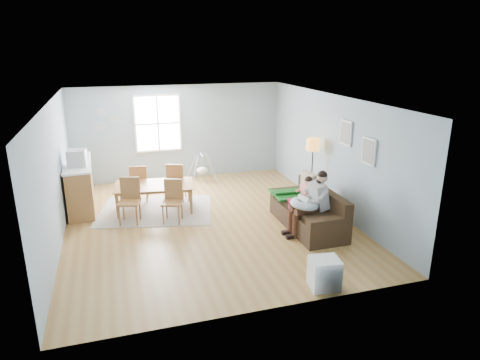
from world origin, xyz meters
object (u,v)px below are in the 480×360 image
object	(u,v)px
sofa	(310,214)
monitor	(77,158)
floor_lamp	(313,150)
chair_ne	(176,179)
chair_se	(173,198)
counter	(80,185)
chair_sw	(130,197)
storage_cube	(324,273)
chair_nw	(139,181)
father	(312,201)
baby_swing	(202,170)
dining_table	(155,198)
toddler	(304,192)

from	to	relation	value
sofa	monitor	bearing A→B (deg)	154.34
floor_lamp	chair_ne	world-z (taller)	floor_lamp
sofa	chair_se	size ratio (longest dim) A/B	2.24
floor_lamp	counter	world-z (taller)	floor_lamp
chair_sw	monitor	distance (m)	1.55
floor_lamp	chair_sw	bearing A→B (deg)	178.80
storage_cube	chair_ne	size ratio (longest dim) A/B	0.52
chair_sw	chair_nw	bearing A→B (deg)	76.85
father	baby_swing	world-z (taller)	father
storage_cube	dining_table	size ratio (longest dim) A/B	0.28
floor_lamp	storage_cube	size ratio (longest dim) A/B	3.21
father	chair_sw	distance (m)	3.93
dining_table	monitor	world-z (taller)	monitor
toddler	floor_lamp	distance (m)	1.49
sofa	counter	xyz separation A→B (m)	(-4.75, 2.66, 0.28)
chair_se	monitor	xyz separation A→B (m)	(-1.96, 1.06, 0.80)
monitor	chair_se	bearing A→B (deg)	-28.47
chair_nw	monitor	bearing A→B (deg)	-163.95
monitor	counter	bearing A→B (deg)	94.49
chair_sw	baby_swing	distance (m)	3.20
father	chair_ne	xyz separation A→B (m)	(-2.36, 2.75, -0.15)
dining_table	baby_swing	distance (m)	2.42
baby_swing	toddler	bearing A→B (deg)	-67.91
sofa	father	distance (m)	0.53
sofa	chair_nw	distance (m)	4.30
chair_se	monitor	distance (m)	2.37
sofa	counter	size ratio (longest dim) A/B	1.02
sofa	chair_se	bearing A→B (deg)	156.42
father	chair_ne	distance (m)	3.62
counter	dining_table	bearing A→B (deg)	-23.40
storage_cube	chair_nw	world-z (taller)	chair_nw
chair_sw	sofa	bearing A→B (deg)	-21.18
dining_table	chair_sw	distance (m)	0.82
sofa	chair_sw	bearing A→B (deg)	158.82
toddler	floor_lamp	xyz separation A→B (m)	(0.74, 1.13, 0.63)
chair_ne	baby_swing	size ratio (longest dim) A/B	1.22
chair_sw	counter	distance (m)	1.64
chair_sw	chair_nw	size ratio (longest dim) A/B	1.05
sofa	floor_lamp	world-z (taller)	floor_lamp
dining_table	counter	xyz separation A→B (m)	(-1.67, 0.72, 0.26)
dining_table	counter	world-z (taller)	counter
chair_ne	father	bearing A→B (deg)	-49.37
storage_cube	dining_table	xyz separation A→B (m)	(-2.22, 4.21, 0.07)
storage_cube	chair_se	size ratio (longest dim) A/B	0.54
sofa	dining_table	xyz separation A→B (m)	(-3.08, 1.93, 0.02)
chair_nw	chair_ne	bearing A→B (deg)	-13.19
storage_cube	chair_sw	world-z (taller)	chair_sw
floor_lamp	chair_ne	size ratio (longest dim) A/B	1.65
toddler	counter	world-z (taller)	counter
floor_lamp	chair_ne	bearing A→B (deg)	160.54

